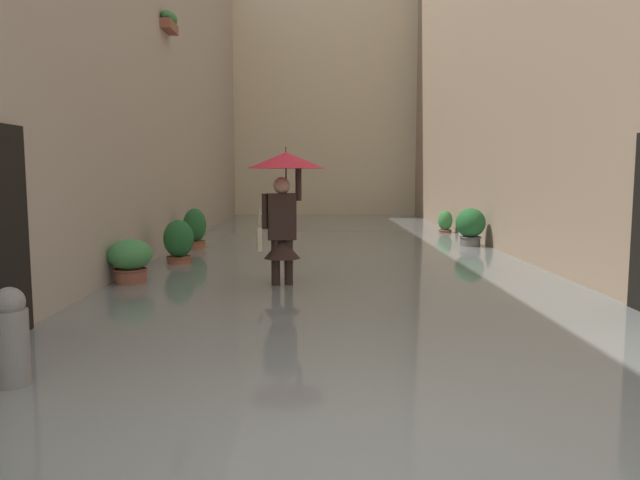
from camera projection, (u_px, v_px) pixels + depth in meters
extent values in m
plane|color=slate|center=(334.00, 256.00, 12.70)|extent=(60.00, 60.00, 0.00)
cube|color=slate|center=(334.00, 251.00, 12.69)|extent=(7.37, 25.00, 0.21)
cube|color=#A89989|center=(127.00, 51.00, 12.19)|extent=(1.80, 23.00, 8.38)
cube|color=brown|center=(169.00, 27.00, 11.58)|extent=(0.20, 0.70, 0.18)
ellipsoid|color=#387F3D|center=(169.00, 18.00, 11.56)|extent=(0.28, 0.76, 0.24)
cube|color=beige|center=(325.00, 49.00, 22.33)|extent=(10.17, 1.80, 12.60)
cube|color=black|center=(276.00, 296.00, 8.38)|extent=(0.14, 0.25, 0.10)
cylinder|color=black|center=(276.00, 266.00, 8.34)|extent=(0.14, 0.14, 0.74)
cube|color=black|center=(289.00, 296.00, 8.41)|extent=(0.14, 0.25, 0.10)
cylinder|color=black|center=(289.00, 266.00, 8.36)|extent=(0.14, 0.14, 0.74)
cube|color=black|center=(282.00, 217.00, 8.27)|extent=(0.41, 0.27, 0.63)
cone|color=black|center=(282.00, 248.00, 8.32)|extent=(0.56, 0.56, 0.28)
sphere|color=tan|center=(282.00, 186.00, 8.22)|extent=(0.23, 0.23, 0.23)
cylinder|color=black|center=(298.00, 185.00, 8.26)|extent=(0.09, 0.09, 0.44)
cylinder|color=black|center=(265.00, 211.00, 8.23)|extent=(0.09, 0.09, 0.48)
cylinder|color=black|center=(286.00, 177.00, 8.22)|extent=(0.02, 0.02, 0.45)
cone|color=red|center=(286.00, 160.00, 8.20)|extent=(1.06, 1.06, 0.22)
cylinder|color=black|center=(286.00, 150.00, 8.18)|extent=(0.01, 0.01, 0.08)
cube|color=beige|center=(259.00, 239.00, 8.24)|extent=(0.10, 0.29, 0.32)
torus|color=beige|center=(259.00, 218.00, 8.21)|extent=(0.06, 0.30, 0.30)
cylinder|color=#66605B|center=(470.00, 246.00, 12.83)|extent=(0.43, 0.43, 0.39)
torus|color=#56524E|center=(470.00, 237.00, 12.81)|extent=(0.46, 0.46, 0.04)
ellipsoid|color=#23602D|center=(471.00, 223.00, 12.78)|extent=(0.62, 0.62, 0.62)
cylinder|color=#9E563D|center=(445.00, 235.00, 15.70)|extent=(0.31, 0.31, 0.26)
torus|color=brown|center=(445.00, 230.00, 15.69)|extent=(0.35, 0.35, 0.04)
ellipsoid|color=#387F3D|center=(445.00, 220.00, 15.66)|extent=(0.37, 0.37, 0.52)
cylinder|color=brown|center=(131.00, 283.00, 8.56)|extent=(0.44, 0.44, 0.39)
torus|color=brown|center=(130.00, 270.00, 8.54)|extent=(0.48, 0.48, 0.04)
ellipsoid|color=#428947|center=(130.00, 254.00, 8.51)|extent=(0.63, 0.63, 0.43)
cylinder|color=#9E563D|center=(179.00, 266.00, 10.40)|extent=(0.41, 0.41, 0.31)
torus|color=brown|center=(179.00, 257.00, 10.38)|extent=(0.44, 0.44, 0.04)
ellipsoid|color=#23602D|center=(179.00, 239.00, 10.35)|extent=(0.51, 0.51, 0.64)
cylinder|color=#9E563D|center=(195.00, 250.00, 12.40)|extent=(0.41, 0.41, 0.35)
torus|color=brown|center=(195.00, 242.00, 12.38)|extent=(0.45, 0.45, 0.04)
ellipsoid|color=#23602D|center=(195.00, 225.00, 12.35)|extent=(0.47, 0.47, 0.68)
cylinder|color=slate|center=(12.00, 362.00, 4.42)|extent=(0.25, 0.25, 0.77)
sphere|color=slate|center=(9.00, 302.00, 4.37)|extent=(0.22, 0.22, 0.22)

